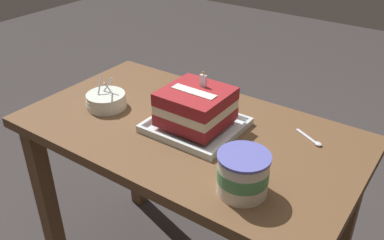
% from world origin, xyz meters
% --- Properties ---
extents(dining_table, '(1.14, 0.65, 0.76)m').
position_xyz_m(dining_table, '(0.00, 0.00, 0.64)').
color(dining_table, brown).
rests_on(dining_table, ground_plane).
extents(foil_tray, '(0.29, 0.27, 0.02)m').
position_xyz_m(foil_tray, '(0.02, 0.01, 0.77)').
color(foil_tray, silver).
rests_on(foil_tray, dining_table).
extents(birthday_cake, '(0.21, 0.20, 0.17)m').
position_xyz_m(birthday_cake, '(0.02, 0.01, 0.85)').
color(birthday_cake, maroon).
rests_on(birthday_cake, foil_tray).
extents(bowl_stack, '(0.14, 0.14, 0.11)m').
position_xyz_m(bowl_stack, '(-0.33, -0.05, 0.79)').
color(bowl_stack, silver).
rests_on(bowl_stack, dining_table).
extents(ice_cream_tub, '(0.14, 0.14, 0.12)m').
position_xyz_m(ice_cream_tub, '(0.31, -0.19, 0.82)').
color(ice_cream_tub, silver).
rests_on(ice_cream_tub, dining_table).
extents(serving_spoon_near_tray, '(0.11, 0.07, 0.01)m').
position_xyz_m(serving_spoon_near_tray, '(0.38, 0.16, 0.77)').
color(serving_spoon_near_tray, silver).
rests_on(serving_spoon_near_tray, dining_table).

